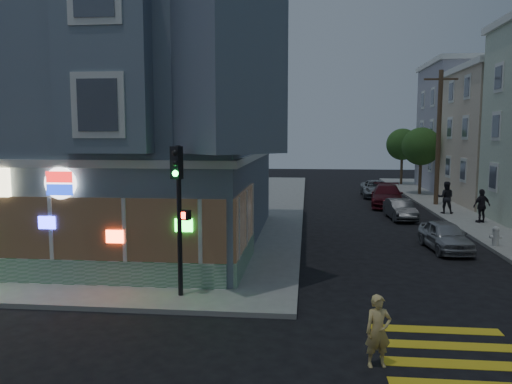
% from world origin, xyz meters
% --- Properties ---
extents(ground, '(120.00, 120.00, 0.00)m').
position_xyz_m(ground, '(0.00, 0.00, 0.00)').
color(ground, black).
rests_on(ground, ground).
extents(sidewalk_nw, '(33.00, 42.00, 0.15)m').
position_xyz_m(sidewalk_nw, '(-13.50, 23.00, 0.07)').
color(sidewalk_nw, gray).
rests_on(sidewalk_nw, ground).
extents(corner_building, '(14.60, 14.60, 11.40)m').
position_xyz_m(corner_building, '(-6.00, 10.98, 5.82)').
color(corner_building, slate).
rests_on(corner_building, sidewalk_nw).
extents(row_house_d, '(12.00, 8.60, 10.50)m').
position_xyz_m(row_house_d, '(19.50, 34.00, 5.40)').
color(row_house_d, '#918E9D').
rests_on(row_house_d, sidewalk_ne).
extents(utility_pole, '(2.20, 0.30, 9.00)m').
position_xyz_m(utility_pole, '(12.00, 24.00, 4.80)').
color(utility_pole, '#4C3826').
rests_on(utility_pole, sidewalk_ne).
extents(street_tree_near, '(3.00, 3.00, 5.30)m').
position_xyz_m(street_tree_near, '(12.20, 30.00, 3.94)').
color(street_tree_near, '#4C3826').
rests_on(street_tree_near, sidewalk_ne).
extents(street_tree_far, '(3.00, 3.00, 5.30)m').
position_xyz_m(street_tree_far, '(12.20, 38.00, 3.94)').
color(street_tree_far, '#4C3826').
rests_on(street_tree_far, sidewalk_ne).
extents(running_child, '(0.64, 0.49, 1.56)m').
position_xyz_m(running_child, '(4.77, -0.51, 0.78)').
color(running_child, '#E7C776').
rests_on(running_child, ground).
extents(pedestrian_a, '(1.07, 0.91, 1.93)m').
position_xyz_m(pedestrian_a, '(11.57, 20.01, 1.12)').
color(pedestrian_a, black).
rests_on(pedestrian_a, sidewalk_ne).
extents(pedestrian_b, '(1.16, 0.84, 1.82)m').
position_xyz_m(pedestrian_b, '(12.64, 16.93, 1.06)').
color(pedestrian_b, black).
rests_on(pedestrian_b, sidewalk_ne).
extents(parked_car_a, '(1.77, 3.77, 1.25)m').
position_xyz_m(parked_car_a, '(9.08, 10.64, 0.62)').
color(parked_car_a, '#A1A4A8').
rests_on(parked_car_a, ground).
extents(parked_car_b, '(1.50, 3.66, 1.18)m').
position_xyz_m(parked_car_b, '(8.60, 18.36, 0.59)').
color(parked_car_b, '#3C3E41').
rests_on(parked_car_b, ground).
extents(parked_car_c, '(2.69, 5.31, 1.48)m').
position_xyz_m(parked_car_c, '(8.64, 23.56, 0.74)').
color(parked_car_c, '#4F121A').
rests_on(parked_car_c, ground).
extents(parked_car_d, '(2.30, 4.75, 1.30)m').
position_xyz_m(parked_car_d, '(8.60, 28.76, 0.65)').
color(parked_car_d, gray).
rests_on(parked_car_d, ground).
extents(traffic_signal, '(0.57, 0.50, 4.44)m').
position_xyz_m(traffic_signal, '(-0.45, 3.13, 3.16)').
color(traffic_signal, black).
rests_on(traffic_signal, sidewalk_nw).
extents(fire_hydrant, '(0.49, 0.29, 0.86)m').
position_xyz_m(fire_hydrant, '(11.30, 11.07, 0.60)').
color(fire_hydrant, silver).
rests_on(fire_hydrant, sidewalk_ne).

